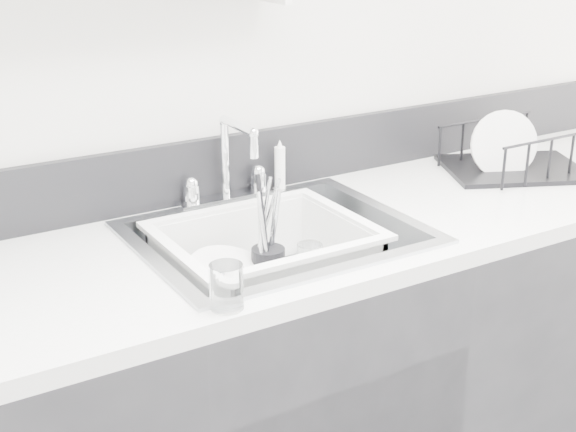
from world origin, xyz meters
TOP-DOWN VIEW (x-y plane):
  - counter_run at (0.00, 1.19)m, footprint 3.20×0.62m
  - backsplash at (0.00, 1.49)m, footprint 3.20×0.02m
  - sink at (0.00, 1.19)m, footprint 0.64×0.52m
  - faucet at (0.00, 1.44)m, footprint 0.26×0.18m
  - side_sprayer at (0.16, 1.44)m, footprint 0.03×0.03m
  - wash_tub at (-0.02, 1.20)m, footprint 0.55×0.48m
  - plate_stack at (-0.10, 1.20)m, footprint 0.28×0.27m
  - utensil_cup at (-0.00, 1.23)m, footprint 0.08×0.08m
  - ladle at (-0.06, 1.16)m, footprint 0.21×0.26m
  - tumbler_in_tub at (0.11, 1.22)m, footprint 0.08×0.08m
  - tumbler_counter at (-0.27, 0.92)m, footprint 0.07×0.07m
  - dish_rack at (0.82, 1.25)m, footprint 0.47×0.42m
  - bowl_small at (0.09, 1.11)m, footprint 0.10×0.10m

SIDE VIEW (x-z plane):
  - counter_run at x=0.00m, z-range 0.00..0.92m
  - bowl_small at x=0.09m, z-range 0.77..0.80m
  - plate_stack at x=-0.10m, z-range 0.74..0.85m
  - ladle at x=-0.06m, z-range 0.77..0.84m
  - tumbler_in_tub at x=0.11m, z-range 0.77..0.86m
  - utensil_cup at x=0.00m, z-range 0.69..0.96m
  - sink at x=0.00m, z-range 0.73..0.93m
  - wash_tub at x=-0.02m, z-range 0.75..0.94m
  - tumbler_counter at x=-0.27m, z-range 0.92..1.01m
  - faucet at x=0.00m, z-range 0.87..1.09m
  - dish_rack at x=0.82m, z-range 0.92..1.05m
  - side_sprayer at x=0.16m, z-range 0.92..1.06m
  - backsplash at x=0.00m, z-range 0.92..1.08m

